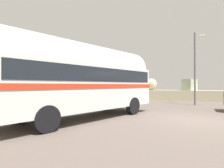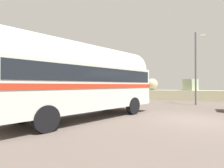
% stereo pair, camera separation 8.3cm
% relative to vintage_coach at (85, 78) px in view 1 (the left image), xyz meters
% --- Properties ---
extents(ground, '(32.00, 26.00, 0.02)m').
position_rel_vintage_coach_xyz_m(ground, '(5.15, 1.46, -2.04)').
color(ground, '#5D514A').
extents(breakwater, '(31.36, 2.08, 2.44)m').
position_rel_vintage_coach_xyz_m(breakwater, '(5.55, 13.26, -1.33)').
color(breakwater, tan).
rests_on(breakwater, ground).
extents(vintage_coach, '(5.32, 8.87, 3.70)m').
position_rel_vintage_coach_xyz_m(vintage_coach, '(0.00, 0.00, 0.00)').
color(vintage_coach, black).
rests_on(vintage_coach, ground).
extents(second_coach, '(4.20, 8.90, 3.70)m').
position_rel_vintage_coach_xyz_m(second_coach, '(-5.14, 1.89, 0.00)').
color(second_coach, black).
rests_on(second_coach, ground).
extents(lamp_post, '(0.88, 0.94, 6.00)m').
position_rel_vintage_coach_xyz_m(lamp_post, '(5.70, 8.38, 1.35)').
color(lamp_post, '#5B5B60').
rests_on(lamp_post, ground).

